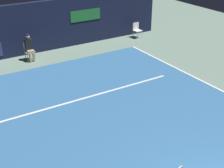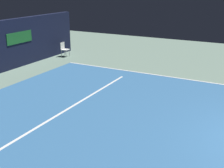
% 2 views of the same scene
% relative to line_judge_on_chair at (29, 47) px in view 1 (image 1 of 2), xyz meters
% --- Properties ---
extents(ground_plane, '(30.45, 30.45, 0.00)m').
position_rel_line_judge_on_chair_xyz_m(ground_plane, '(0.48, -6.98, -0.69)').
color(ground_plane, slate).
extents(court_surface, '(10.01, 11.87, 0.01)m').
position_rel_line_judge_on_chair_xyz_m(court_surface, '(0.48, -6.98, -0.68)').
color(court_surface, '#336699').
rests_on(court_surface, ground).
extents(line_sideline_left, '(0.10, 11.87, 0.01)m').
position_rel_line_judge_on_chair_xyz_m(line_sideline_left, '(5.44, -6.98, -0.67)').
color(line_sideline_left, white).
rests_on(line_sideline_left, court_surface).
extents(line_service, '(7.81, 0.10, 0.01)m').
position_rel_line_judge_on_chair_xyz_m(line_service, '(0.48, -4.90, -0.67)').
color(line_service, white).
rests_on(line_service, court_surface).
extents(back_wall, '(15.36, 0.33, 2.60)m').
position_rel_line_judge_on_chair_xyz_m(back_wall, '(0.48, 1.01, 0.61)').
color(back_wall, '#141933').
rests_on(back_wall, ground).
extents(line_judge_on_chair, '(0.44, 0.53, 1.32)m').
position_rel_line_judge_on_chair_xyz_m(line_judge_on_chair, '(0.00, 0.00, 0.00)').
color(line_judge_on_chair, white).
rests_on(line_judge_on_chair, ground).
extents(courtside_chair_near, '(0.46, 0.43, 0.88)m').
position_rel_line_judge_on_chair_xyz_m(courtside_chair_near, '(6.59, 0.21, -0.18)').
color(courtside_chair_near, white).
rests_on(courtside_chair_near, ground).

